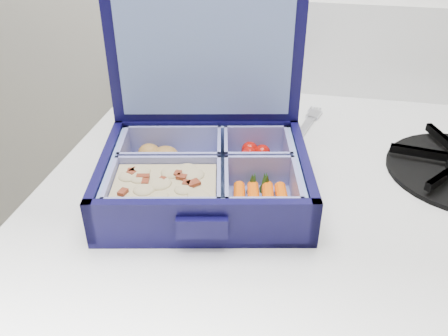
# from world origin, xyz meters

# --- Properties ---
(bento_box) EXTENTS (0.25, 0.21, 0.05)m
(bento_box) POSITION_xyz_m (0.50, 1.62, 0.94)
(bento_box) COLOR #0B0837
(bento_box) RESTS_ON stove
(burner_grate_rear) EXTENTS (0.19, 0.19, 0.02)m
(burner_grate_rear) POSITION_xyz_m (0.40, 1.84, 0.92)
(burner_grate_rear) COLOR black
(burner_grate_rear) RESTS_ON stove
(fork) EXTENTS (0.06, 0.16, 0.01)m
(fork) POSITION_xyz_m (0.59, 1.77, 0.92)
(fork) COLOR silver
(fork) RESTS_ON stove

